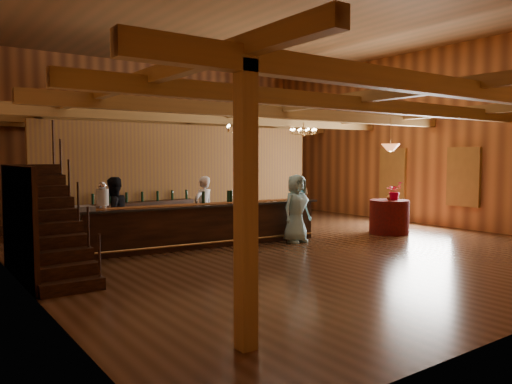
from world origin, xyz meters
TOP-DOWN VIEW (x-y plane):
  - floor at (0.00, 0.00)m, footprint 14.00×14.00m
  - ceiling at (0.00, 0.00)m, footprint 14.00×14.00m
  - wall_back at (0.00, 7.00)m, footprint 12.00×0.10m
  - wall_left at (-6.00, 0.00)m, footprint 0.10×14.00m
  - wall_right at (6.00, 0.00)m, footprint 0.10×14.00m
  - beam_grid at (0.00, 0.51)m, footprint 11.90×13.90m
  - support_posts at (0.00, -0.50)m, footprint 9.20×10.20m
  - partition_wall at (-0.50, 3.50)m, footprint 9.00×0.18m
  - window_right_front at (5.95, -1.60)m, footprint 0.12×1.05m
  - window_right_back at (5.95, 1.00)m, footprint 0.12×1.05m
  - staircase at (-5.45, -0.74)m, footprint 1.00×2.80m
  - backroom_boxes at (-0.29, 5.50)m, footprint 4.10×0.60m
  - tasting_bar at (-1.68, 0.37)m, footprint 6.13×1.37m
  - beverage_dispenser at (-4.05, 0.66)m, footprint 0.26×0.26m
  - glass_rack_tray at (-4.55, 0.61)m, footprint 0.50×0.50m
  - raffle_drum at (1.07, 0.04)m, footprint 0.34×0.24m
  - bar_bottle_0 at (-1.66, 0.48)m, footprint 0.07×0.07m
  - bar_bottle_1 at (-0.99, 0.41)m, footprint 0.07×0.07m
  - bar_bottle_2 at (-0.91, 0.41)m, footprint 0.07×0.07m
  - backbar_shelf at (-2.09, 3.17)m, footprint 3.20×0.88m
  - round_table at (3.48, -0.91)m, footprint 1.09×1.09m
  - chandelier_left at (-0.87, -0.04)m, footprint 0.80×0.80m
  - chandelier_right at (2.74, 1.90)m, footprint 0.80×0.80m
  - pendant_lamp at (3.48, -0.91)m, footprint 0.52×0.52m
  - bartender at (-1.33, 1.07)m, footprint 0.69×0.54m
  - staff_second at (-3.64, 1.19)m, footprint 0.99×0.88m
  - guest at (0.44, -0.51)m, footprint 0.88×0.62m
  - floor_plant at (1.24, 3.80)m, footprint 0.84×0.75m
  - table_flowers at (3.60, -0.98)m, footprint 0.52×0.47m
  - table_vase at (3.58, -0.83)m, footprint 0.17×0.17m

SIDE VIEW (x-z plane):
  - floor at x=0.00m, z-range 0.00..0.00m
  - backbar_shelf at x=-2.09m, z-range 0.00..0.89m
  - round_table at x=3.48m, z-range 0.00..0.94m
  - tasting_bar at x=-1.68m, z-range 0.00..1.03m
  - backroom_boxes at x=-0.29m, z-range -0.02..1.08m
  - floor_plant at x=1.24m, z-range 0.00..1.27m
  - bartender at x=-1.33m, z-range 0.00..1.65m
  - staff_second at x=-3.64m, z-range 0.00..1.68m
  - guest at x=0.44m, z-range 0.00..1.71m
  - staircase at x=-5.45m, z-range 0.00..2.00m
  - glass_rack_tray at x=-4.55m, z-range 1.01..1.11m
  - table_vase at x=3.58m, z-range 0.94..1.20m
  - bar_bottle_0 at x=-1.66m, z-range 1.01..1.31m
  - bar_bottle_1 at x=-0.99m, z-range 1.01..1.31m
  - bar_bottle_2 at x=-0.91m, z-range 1.01..1.31m
  - raffle_drum at x=1.07m, z-range 1.04..1.34m
  - table_flowers at x=3.60m, z-range 0.94..1.45m
  - beverage_dispenser at x=-4.05m, z-range 1.00..1.60m
  - window_right_front at x=5.95m, z-range 0.67..2.42m
  - window_right_back at x=5.95m, z-range 0.67..2.42m
  - partition_wall at x=-0.50m, z-range 0.00..3.10m
  - support_posts at x=0.00m, z-range 0.00..3.20m
  - pendant_lamp at x=3.48m, z-range 1.95..2.85m
  - wall_back at x=0.00m, z-range 0.00..5.50m
  - wall_left at x=-6.00m, z-range 0.00..5.50m
  - wall_right at x=6.00m, z-range 0.00..5.50m
  - chandelier_left at x=-0.87m, z-range 2.55..3.09m
  - chandelier_right at x=2.74m, z-range 2.72..3.14m
  - beam_grid at x=0.00m, z-range 3.05..3.44m
  - ceiling at x=0.00m, z-range 5.50..5.50m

